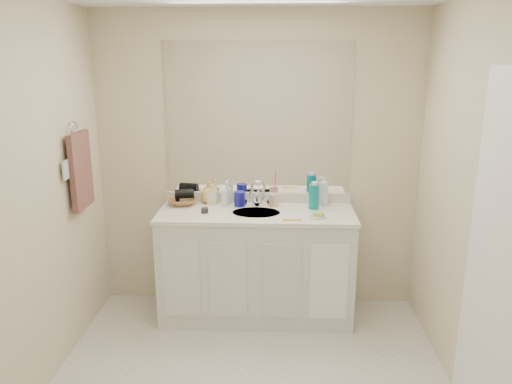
{
  "coord_description": "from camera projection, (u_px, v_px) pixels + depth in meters",
  "views": [
    {
      "loc": [
        0.16,
        -2.65,
        2.05
      ],
      "look_at": [
        0.0,
        0.97,
        1.05
      ],
      "focal_mm": 35.0,
      "sensor_mm": 36.0,
      "label": 1
    }
  ],
  "objects": [
    {
      "name": "mouthwash_bottle",
      "position": [
        314.0,
        197.0,
        3.91
      ],
      "size": [
        0.1,
        0.1,
        0.19
      ],
      "primitive_type": "cylinder",
      "rotation": [
        0.0,
        0.0,
        -0.22
      ],
      "color": "#0A7982",
      "rests_on": "countertop"
    },
    {
      "name": "mirror",
      "position": [
        258.0,
        119.0,
        3.94
      ],
      "size": [
        1.48,
        0.01,
        1.2
      ],
      "primitive_type": "cube",
      "color": "white",
      "rests_on": "wall_back"
    },
    {
      "name": "switch_plate",
      "position": [
        66.0,
        170.0,
        3.37
      ],
      "size": [
        0.01,
        0.08,
        0.13
      ],
      "primitive_type": "cube",
      "color": "silver",
      "rests_on": "wall_left"
    },
    {
      "name": "wall_left",
      "position": [
        21.0,
        209.0,
        2.84
      ],
      "size": [
        0.02,
        2.6,
        2.4
      ],
      "primitive_type": "cube",
      "color": "beige",
      "rests_on": "floor"
    },
    {
      "name": "hair_dryer",
      "position": [
        185.0,
        194.0,
        4.02
      ],
      "size": [
        0.16,
        0.1,
        0.08
      ],
      "primitive_type": "cylinder",
      "rotation": [
        0.0,
        1.57,
        0.18
      ],
      "color": "black",
      "rests_on": "wicker_basket"
    },
    {
      "name": "sink_basin",
      "position": [
        256.0,
        214.0,
        3.84
      ],
      "size": [
        0.37,
        0.37,
        0.02
      ],
      "primitive_type": "cylinder",
      "color": "beige",
      "rests_on": "countertop"
    },
    {
      "name": "door",
      "position": [
        501.0,
        272.0,
        2.5
      ],
      "size": [
        0.02,
        0.82,
        2.0
      ],
      "primitive_type": "cube",
      "color": "white",
      "rests_on": "floor"
    },
    {
      "name": "hand_towel",
      "position": [
        81.0,
        171.0,
        3.57
      ],
      "size": [
        0.04,
        0.32,
        0.55
      ],
      "primitive_type": "cube",
      "color": "#4C2E28",
      "rests_on": "towel_ring"
    },
    {
      "name": "soap_dish",
      "position": [
        319.0,
        217.0,
        3.71
      ],
      "size": [
        0.14,
        0.12,
        0.01
      ],
      "primitive_type": "cube",
      "rotation": [
        0.0,
        0.0,
        0.42
      ],
      "color": "silver",
      "rests_on": "countertop"
    },
    {
      "name": "soap_bottle_yellow",
      "position": [
        209.0,
        192.0,
        4.07
      ],
      "size": [
        0.16,
        0.16,
        0.18
      ],
      "primitive_type": "imported",
      "rotation": [
        0.0,
        0.0,
        -0.12
      ],
      "color": "#E1BE57",
      "rests_on": "countertop"
    },
    {
      "name": "soap_bottle_white",
      "position": [
        228.0,
        193.0,
        4.04
      ],
      "size": [
        0.09,
        0.09,
        0.18
      ],
      "primitive_type": "imported",
      "rotation": [
        0.0,
        0.0,
        -0.41
      ],
      "color": "silver",
      "rests_on": "countertop"
    },
    {
      "name": "wall_front",
      "position": [
        224.0,
        340.0,
        1.54
      ],
      "size": [
        2.6,
        0.02,
        2.4
      ],
      "primitive_type": "cube",
      "color": "beige",
      "rests_on": "floor"
    },
    {
      "name": "blue_mug",
      "position": [
        240.0,
        199.0,
        3.98
      ],
      "size": [
        0.12,
        0.12,
        0.12
      ],
      "primitive_type": "cylinder",
      "rotation": [
        0.0,
        0.0,
        0.43
      ],
      "color": "#14148D",
      "rests_on": "countertop"
    },
    {
      "name": "green_soap",
      "position": [
        319.0,
        215.0,
        3.7
      ],
      "size": [
        0.08,
        0.07,
        0.02
      ],
      "primitive_type": "cube",
      "rotation": [
        0.0,
        0.0,
        -0.41
      ],
      "color": "#91D734",
      "rests_on": "soap_dish"
    },
    {
      "name": "wall_back",
      "position": [
        258.0,
        164.0,
        4.04
      ],
      "size": [
        2.6,
        0.02,
        2.4
      ],
      "primitive_type": "cube",
      "color": "beige",
      "rests_on": "floor"
    },
    {
      "name": "countertop",
      "position": [
        256.0,
        213.0,
        3.86
      ],
      "size": [
        1.52,
        0.57,
        0.03
      ],
      "primitive_type": "cube",
      "color": "white",
      "rests_on": "vanity_cabinet"
    },
    {
      "name": "backsplash",
      "position": [
        258.0,
        197.0,
        4.1
      ],
      "size": [
        1.52,
        0.03,
        0.08
      ],
      "primitive_type": "cube",
      "color": "silver",
      "rests_on": "countertop"
    },
    {
      "name": "toothbrush",
      "position": [
        275.0,
        188.0,
        3.95
      ],
      "size": [
        0.02,
        0.04,
        0.18
      ],
      "primitive_type": "cylinder",
      "rotation": [
        0.14,
        0.0,
        0.23
      ],
      "color": "#F44083",
      "rests_on": "tan_cup"
    },
    {
      "name": "wall_right",
      "position": [
        485.0,
        215.0,
        2.73
      ],
      "size": [
        0.02,
        2.6,
        2.4
      ],
      "primitive_type": "cube",
      "color": "beige",
      "rests_on": "floor"
    },
    {
      "name": "dark_jar",
      "position": [
        205.0,
        210.0,
        3.82
      ],
      "size": [
        0.06,
        0.06,
        0.04
      ],
      "primitive_type": "cylinder",
      "rotation": [
        0.0,
        0.0,
        -0.02
      ],
      "color": "black",
      "rests_on": "countertop"
    },
    {
      "name": "clear_pump_bottle",
      "position": [
        324.0,
        194.0,
        4.0
      ],
      "size": [
        0.09,
        0.09,
        0.19
      ],
      "primitive_type": "cylinder",
      "rotation": [
        0.0,
        0.0,
        -0.41
      ],
      "color": "silver",
      "rests_on": "countertop"
    },
    {
      "name": "vanity_cabinet",
      "position": [
        256.0,
        266.0,
        3.98
      ],
      "size": [
        1.5,
        0.55,
        0.85
      ],
      "primitive_type": "cube",
      "color": "silver",
      "rests_on": "floor"
    },
    {
      "name": "towel_ring",
      "position": [
        74.0,
        129.0,
        3.49
      ],
      "size": [
        0.01,
        0.11,
        0.11
      ],
      "primitive_type": "torus",
      "rotation": [
        0.0,
        1.57,
        0.0
      ],
      "color": "silver",
      "rests_on": "wall_left"
    },
    {
      "name": "orange_comb",
      "position": [
        292.0,
        220.0,
        3.65
      ],
      "size": [
        0.13,
        0.04,
        0.01
      ],
      "primitive_type": "cube",
      "rotation": [
        0.0,
        0.0,
        0.11
      ],
      "color": "orange",
      "rests_on": "countertop"
    },
    {
      "name": "faucet",
      "position": [
        257.0,
        199.0,
        4.0
      ],
      "size": [
        0.02,
        0.02,
        0.11
      ],
      "primitive_type": "cylinder",
      "color": "silver",
      "rests_on": "countertop"
    },
    {
      "name": "wicker_basket",
      "position": [
        182.0,
        201.0,
        4.03
      ],
      "size": [
        0.27,
        0.27,
        0.06
      ],
      "primitive_type": "imported",
      "rotation": [
        0.0,
        0.0,
        0.22
      ],
      "color": "#90603A",
      "rests_on": "countertop"
    },
    {
      "name": "extra_white_bottle",
      "position": [
        224.0,
        199.0,
        3.96
      ],
      "size": [
        0.05,
        0.05,
        0.14
      ],
      "primitive_type": "cylinder",
      "rotation": [
        0.0,
        0.0,
        0.1
      ],
      "color": "white",
      "rests_on": "countertop"
    },
    {
      "name": "tan_cup",
      "position": [
        274.0,
        200.0,
        3.98
      ],
      "size": [
        0.09,
        0.09,
        0.1
      ],
      "primitive_type": "cylinder",
      "rotation": [
        0.0,
        0.0,
        -0.18
      ],
      "color": "beige",
      "rests_on": "countertop"
    },
    {
      "name": "soap_bottle_cream",
      "position": [
        212.0,
        194.0,
        4.03
      ],
      "size": [
        0.08,
        0.08,
        0.16
      ],
      "primitive_type": "imported",
      "rotation": [
        0.0,
        0.0,
        -0.12
      ],
      "color": "beige",
      "rests_on": "countertop"
    }
  ]
}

